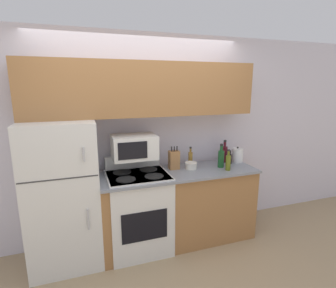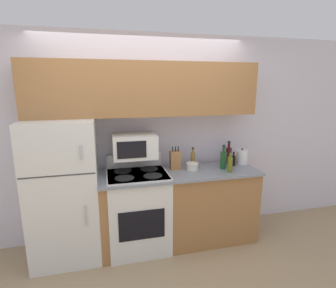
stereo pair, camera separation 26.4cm
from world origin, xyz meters
name	(u,v)px [view 1 (the left image)]	position (x,y,z in m)	size (l,w,h in m)	color
ground_plane	(158,259)	(0.00, 0.00, 0.00)	(12.00, 12.00, 0.00)	tan
wall_back	(142,139)	(0.00, 0.66, 1.27)	(8.00, 0.05, 2.55)	silver
lower_cabinets	(179,206)	(0.36, 0.29, 0.47)	(1.90, 0.62, 0.93)	#9E6B3D
refrigerator	(63,195)	(-0.95, 0.31, 0.80)	(0.73, 0.65, 1.59)	silver
upper_cabinets	(145,89)	(0.00, 0.45, 1.89)	(2.63, 0.36, 0.61)	#9E6B3D
stove	(139,211)	(-0.15, 0.28, 0.49)	(0.70, 0.60, 1.11)	silver
microwave	(134,147)	(-0.16, 0.38, 1.25)	(0.50, 0.36, 0.27)	silver
knife_block	(174,160)	(0.33, 0.38, 1.04)	(0.12, 0.09, 0.29)	#9E6B3D
bowl	(191,165)	(0.53, 0.31, 0.97)	(0.15, 0.15, 0.08)	silver
bottle_wine_green	(221,158)	(0.91, 0.26, 1.05)	(0.08, 0.08, 0.30)	#194C23
bottle_soy_sauce	(230,159)	(1.10, 0.35, 1.00)	(0.05, 0.05, 0.18)	black
bottle_vinegar	(190,158)	(0.59, 0.47, 1.02)	(0.06, 0.06, 0.24)	olive
bottle_wine_red	(224,153)	(1.08, 0.44, 1.05)	(0.08, 0.08, 0.30)	#470F19
bottle_olive_oil	(228,162)	(0.94, 0.12, 1.03)	(0.06, 0.06, 0.26)	#5B6619
kettle	(237,155)	(1.24, 0.39, 1.02)	(0.15, 0.15, 0.21)	white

